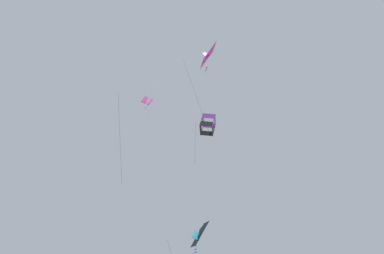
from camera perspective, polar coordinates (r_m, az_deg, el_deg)
The scene contains 4 objects.
kite_delta_low_drifter at distance 30.53m, azimuth -5.53°, elevation 3.55°, with size 2.56×2.95×7.20m.
kite_delta_near_right at distance 33.37m, azimuth 2.04°, elevation 9.32°, with size 2.65×2.50×7.79m.
kite_box_mid_left at distance 32.20m, azimuth 2.08°, elevation 0.31°, with size 1.70×1.61×4.17m.
kite_delta_near_left at distance 31.26m, azimuth 0.88°, elevation -13.89°, with size 2.92×3.02×5.75m.
Camera 1 is at (-3.53, 21.30, 9.60)m, focal length 40.83 mm.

